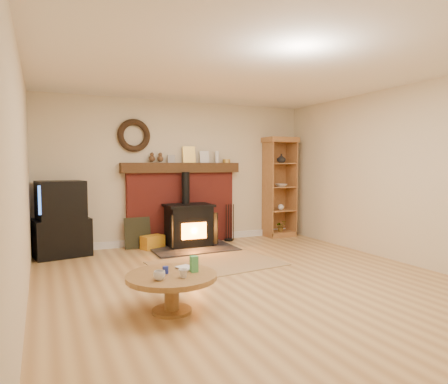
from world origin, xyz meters
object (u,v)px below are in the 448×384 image
curio_cabinet (279,187)px  coffee_table (172,281)px  tv_unit (61,220)px  wood_stove (189,226)px

curio_cabinet → coffee_table: bearing=-135.8°
tv_unit → curio_cabinet: (4.09, 0.09, 0.42)m
wood_stove → tv_unit: size_ratio=1.17×
tv_unit → coffee_table: 3.18m
wood_stove → coffee_table: wood_stove is taller
tv_unit → coffee_table: (0.87, -3.05, -0.26)m
wood_stove → coffee_table: size_ratio=1.57×
tv_unit → curio_cabinet: bearing=1.2°
coffee_table → tv_unit: bearing=105.9°
tv_unit → curio_cabinet: 4.11m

